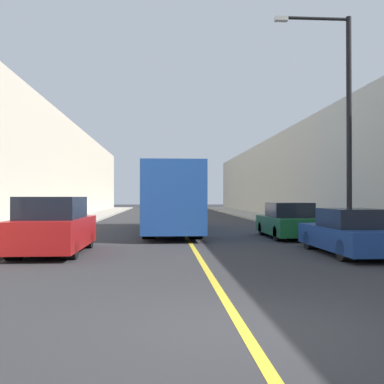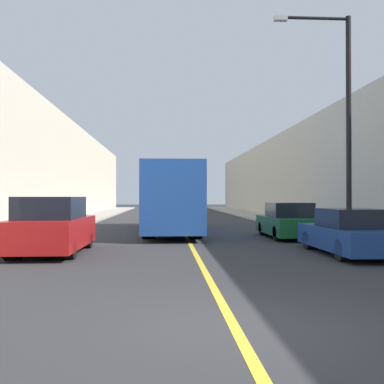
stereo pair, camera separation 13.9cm
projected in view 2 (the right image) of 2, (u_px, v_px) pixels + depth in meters
The scene contains 11 objects.
ground_plane at pixel (236, 329), 6.14m from camera, with size 200.00×200.00×0.00m, color #2D2D30.
sidewalk_left at pixel (86, 219), 35.65m from camera, with size 3.02×72.00×0.14m, color #9E998E.
sidewalk_right at pixel (266, 218), 36.52m from camera, with size 3.02×72.00×0.14m, color #9E998E.
building_row_left at pixel (41, 168), 35.48m from camera, with size 4.00×72.00×8.26m, color beige.
building_row_right at pixel (308, 175), 36.77m from camera, with size 4.00×72.00×7.24m, color #B7B2A3.
road_center_line at pixel (177, 219), 36.09m from camera, with size 0.16×72.00×0.01m, color gold.
bus at pixel (171, 198), 23.02m from camera, with size 2.59×11.74×3.28m.
parked_suv_left at pixel (52, 227), 14.32m from camera, with size 1.99×4.64×1.82m.
car_right_near at pixel (348, 234), 13.99m from camera, with size 1.78×4.70×1.45m.
car_right_mid at pixel (288, 222), 19.71m from camera, with size 1.90×4.55×1.56m.
street_lamp_right at pixel (342, 113), 17.18m from camera, with size 2.99×0.24×8.61m.
Camera 2 is at (-0.97, -6.11, 1.81)m, focal length 42.00 mm.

